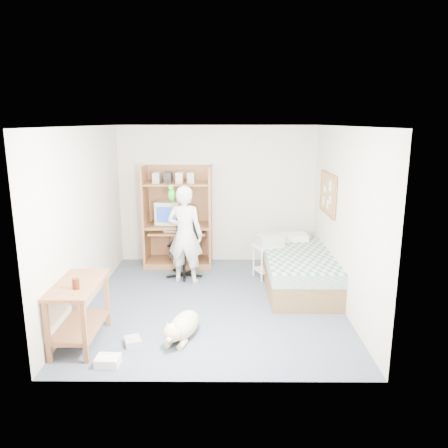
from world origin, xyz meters
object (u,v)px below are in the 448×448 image
at_px(computer_hutch, 178,221).
at_px(bed, 298,269).
at_px(side_desk, 79,304).
at_px(office_chair, 185,256).
at_px(person, 185,235).
at_px(printer_cart, 269,256).
at_px(dog, 183,326).

bearing_deg(computer_hutch, bed, -29.29).
bearing_deg(side_desk, office_chair, 66.26).
bearing_deg(person, computer_hutch, -64.13).
distance_m(bed, side_desk, 3.39).
height_order(side_desk, printer_cart, side_desk).
bearing_deg(dog, side_desk, -157.80).
relative_size(bed, printer_cart, 3.52).
height_order(side_desk, dog, side_desk).
bearing_deg(printer_cart, person, 168.33).
xyz_separation_m(side_desk, dog, (1.19, 0.12, -0.34)).
bearing_deg(computer_hutch, office_chair, -74.55).
bearing_deg(office_chair, side_desk, -100.67).
relative_size(bed, side_desk, 2.02).
relative_size(computer_hutch, bed, 0.89).
xyz_separation_m(computer_hutch, office_chair, (0.17, -0.62, -0.48)).
height_order(person, printer_cart, person).
relative_size(bed, person, 1.27).
xyz_separation_m(bed, person, (-1.79, 0.20, 0.51)).
height_order(computer_hutch, dog, computer_hutch).
bearing_deg(office_chair, printer_cart, 10.03).
bearing_deg(computer_hutch, printer_cart, -23.62).
bearing_deg(printer_cart, dog, -141.24).
relative_size(computer_hutch, side_desk, 1.80).
xyz_separation_m(office_chair, printer_cart, (1.41, -0.07, 0.03)).
bearing_deg(printer_cart, bed, -66.83).
bearing_deg(bed, person, 173.52).
xyz_separation_m(side_desk, office_chair, (1.02, 2.32, -0.15)).
bearing_deg(office_chair, bed, -2.35).
relative_size(side_desk, dog, 1.09).
xyz_separation_m(computer_hutch, printer_cart, (1.58, -0.69, -0.45)).
distance_m(computer_hutch, office_chair, 0.80).
height_order(side_desk, office_chair, office_chair).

